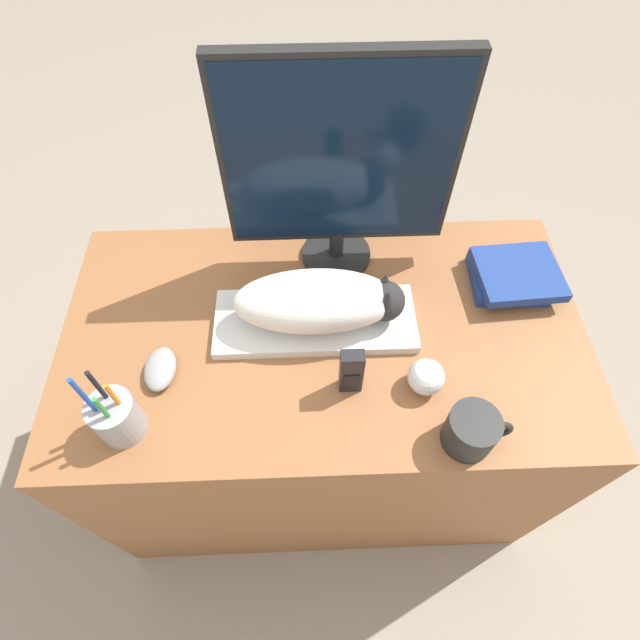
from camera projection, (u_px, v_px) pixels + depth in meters
ground_plane at (327, 550)px, 1.58m from camera, size 12.00×12.00×0.00m
desk at (323, 402)px, 1.45m from camera, size 1.20×0.67×0.77m
keyboard at (315, 321)px, 1.14m from camera, size 0.46×0.18×0.02m
cat at (322, 301)px, 1.07m from camera, size 0.37×0.15×0.13m
monitor at (340, 164)px, 1.03m from camera, size 0.49×0.17×0.52m
computer_mouse at (160, 369)px, 1.06m from camera, size 0.07×0.11×0.03m
coffee_mug at (472, 431)px, 0.95m from camera, size 0.13×0.10×0.09m
pen_cup at (116, 417)px, 0.96m from camera, size 0.09×0.09×0.22m
baseball at (426, 377)px, 1.03m from camera, size 0.08×0.08×0.08m
phone at (351, 372)px, 1.00m from camera, size 0.05×0.03×0.13m
book_stack at (513, 276)px, 1.19m from camera, size 0.20×0.18×0.06m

